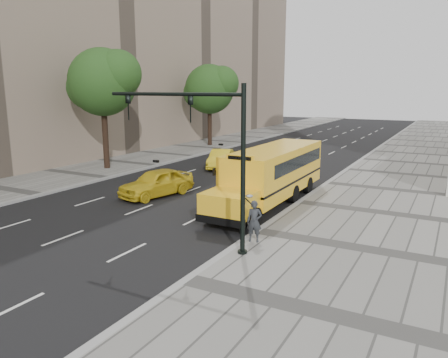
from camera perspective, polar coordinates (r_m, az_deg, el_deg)
The scene contains 12 objects.
ground at distance 26.67m, azimuth -2.52°, elevation -1.72°, with size 140.00×140.00×0.00m, color black.
sidewalk_museum at distance 23.09m, azimuth 24.05°, elevation -4.71°, with size 12.00×140.00×0.15m, color gray.
sidewalk_far at distance 33.54m, azimuth -18.86°, elevation 0.59°, with size 6.00×140.00×0.15m, color gray.
curb_museum at distance 24.20m, azimuth 9.78°, elevation -3.10°, with size 0.30×140.00×0.15m, color gray.
curb_far at distance 31.43m, azimuth -15.13°, elevation 0.10°, with size 0.30×140.00×0.15m, color gray.
tree_b at distance 34.49m, azimuth -15.49°, elevation 12.17°, with size 5.68×5.04×9.18m.
tree_c at distance 47.23m, azimuth -1.80°, elevation 11.71°, with size 5.86×5.21×8.71m.
school_bus at distance 24.20m, azimuth 6.44°, elevation 1.10°, with size 2.96×11.56×3.19m.
taxi_near at distance 25.84m, azimuth -8.79°, elevation -0.46°, with size 1.89×4.70×1.60m, color gold.
taxi_far at distance 34.59m, azimuth -0.41°, elevation 2.65°, with size 1.53×4.39×1.45m, color gold.
pedestrian at distance 17.60m, azimuth 3.98°, elevation -5.54°, with size 0.61×0.40×1.68m, color #2B2E32.
traffic_signal at distance 16.31m, azimuth -1.93°, elevation 4.26°, with size 6.18×0.36×6.40m.
Camera 1 is at (13.37, -22.21, 6.23)m, focal length 35.00 mm.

